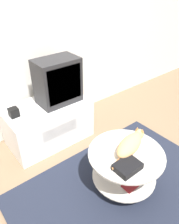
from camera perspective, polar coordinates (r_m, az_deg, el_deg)
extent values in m
plane|color=#7F664C|center=(2.36, 8.60, -19.90)|extent=(12.00, 12.00, 0.00)
cube|color=silver|center=(2.77, -14.41, 20.10)|extent=(8.00, 0.05, 2.60)
cube|color=#1E2333|center=(2.35, 8.62, -19.76)|extent=(2.07, 1.43, 0.02)
cube|color=white|center=(2.81, -10.70, -2.71)|extent=(1.01, 0.58, 0.52)
cube|color=silver|center=(2.57, -7.65, -4.72)|extent=(0.46, 0.01, 0.14)
cube|color=#232326|center=(2.61, -8.34, 7.99)|extent=(0.50, 0.32, 0.54)
cube|color=black|center=(2.48, -6.44, 7.12)|extent=(0.43, 0.01, 0.42)
cube|color=black|center=(2.53, -19.17, -0.09)|extent=(0.10, 0.10, 0.10)
cylinder|color=#B2B2B7|center=(2.40, 8.68, -17.70)|extent=(0.30, 0.30, 0.01)
cylinder|color=#B7B7BC|center=(2.26, 9.09, -14.55)|extent=(0.04, 0.04, 0.40)
cylinder|color=beige|center=(2.32, 8.91, -15.96)|extent=(0.63, 0.63, 0.01)
cylinder|color=beige|center=(2.11, 9.59, -10.68)|extent=(0.72, 0.72, 0.02)
cube|color=#51387A|center=(2.40, 8.50, -13.23)|extent=(0.20, 0.13, 0.02)
cube|color=maroon|center=(2.23, 10.50, -18.48)|extent=(0.14, 0.11, 0.01)
cube|color=black|center=(1.94, 9.89, -13.86)|extent=(0.22, 0.17, 0.06)
ellipsoid|color=tan|center=(2.09, 10.42, -8.46)|extent=(0.42, 0.27, 0.13)
sphere|color=tan|center=(2.26, 12.85, -5.60)|extent=(0.10, 0.10, 0.10)
cone|color=#B2703D|center=(2.24, 12.38, -4.26)|extent=(0.04, 0.04, 0.04)
cone|color=#B2703D|center=(2.22, 13.67, -4.72)|extent=(0.04, 0.04, 0.04)
ellipsoid|color=#B2703D|center=(1.95, 7.09, -13.27)|extent=(0.16, 0.08, 0.05)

